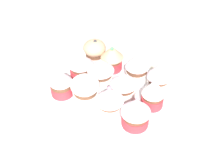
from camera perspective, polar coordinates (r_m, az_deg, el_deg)
ground_plane at (r=73.16cm, az=0.00°, el=-3.29°), size 180.00×180.00×3.00cm
baking_tray at (r=71.66cm, az=0.00°, el=-2.12°), size 30.13×23.41×1.20cm
cupcake_0 at (r=68.77cm, az=-10.13°, el=-0.48°), size 5.47×5.47×7.14cm
cupcake_1 at (r=66.39cm, az=-5.37°, el=-1.81°), size 6.68×6.68×6.85cm
cupcake_2 at (r=63.14cm, az=-0.47°, el=-4.01°), size 6.47×6.47×7.80cm
cupcake_3 at (r=61.05cm, az=4.78°, el=-6.26°), size 6.52×6.52×7.84cm
cupcake_4 at (r=73.22cm, az=-6.24°, el=3.13°), size 6.38×6.38×6.81cm
cupcake_5 at (r=70.20cm, az=-2.25°, el=1.80°), size 6.63×6.63×7.56cm
cupcake_6 at (r=66.96cm, az=2.37°, el=-1.01°), size 6.35×6.35×7.06cm
cupcake_7 at (r=65.79cm, az=8.37°, el=-2.34°), size 5.29×5.29×7.57cm
cupcake_8 at (r=77.46cm, az=-3.48°, el=5.72°), size 6.00×6.00×7.02cm
cupcake_9 at (r=74.76cm, az=-0.01°, el=4.56°), size 5.97×5.97×7.37cm
cupcake_10 at (r=71.58cm, az=4.99°, el=2.65°), size 5.91×5.91×7.89cm
cupcake_11 at (r=70.01cm, az=9.34°, el=0.89°), size 5.91×5.91×7.53cm
napkin at (r=86.25cm, az=-12.79°, el=5.39°), size 14.73×12.87×0.60cm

